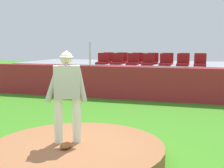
# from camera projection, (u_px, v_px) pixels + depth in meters

# --- Properties ---
(ground_plane) EXTENTS (60.00, 60.00, 0.00)m
(ground_plane) POSITION_uv_depth(u_px,v_px,m) (77.00, 158.00, 5.91)
(ground_plane) COLOR #39811C
(pitchers_mound) EXTENTS (3.39, 3.39, 0.27)m
(pitchers_mound) POSITION_uv_depth(u_px,v_px,m) (77.00, 152.00, 5.89)
(pitchers_mound) COLOR #975E3A
(pitchers_mound) RESTS_ON ground_plane
(pitcher) EXTENTS (0.79, 0.46, 1.82)m
(pitcher) POSITION_uv_depth(u_px,v_px,m) (67.00, 90.00, 5.90)
(pitcher) COLOR white
(pitcher) RESTS_ON pitchers_mound
(baseball) EXTENTS (0.07, 0.07, 0.07)m
(baseball) POSITION_uv_depth(u_px,v_px,m) (57.00, 131.00, 6.71)
(baseball) COLOR white
(baseball) RESTS_ON pitchers_mound
(fielding_glove) EXTENTS (0.21, 0.31, 0.11)m
(fielding_glove) POSITION_uv_depth(u_px,v_px,m) (66.00, 146.00, 5.67)
(fielding_glove) COLOR brown
(fielding_glove) RESTS_ON pitchers_mound
(brick_barrier) EXTENTS (13.49, 0.40, 1.32)m
(brick_barrier) POSITION_uv_depth(u_px,v_px,m) (144.00, 84.00, 12.02)
(brick_barrier) COLOR #A2262A
(brick_barrier) RESTS_ON ground_plane
(fence_post_left) EXTENTS (0.06, 0.06, 0.97)m
(fence_post_left) POSITION_uv_depth(u_px,v_px,m) (90.00, 54.00, 12.54)
(fence_post_left) COLOR silver
(fence_post_left) RESTS_ON brick_barrier
(bleacher_platform) EXTENTS (12.73, 4.24, 1.32)m
(bleacher_platform) POSITION_uv_depth(u_px,v_px,m) (154.00, 77.00, 14.47)
(bleacher_platform) COLOR gray
(bleacher_platform) RESTS_ON ground_plane
(stadium_chair_0) EXTENTS (0.48, 0.44, 0.50)m
(stadium_chair_0) POSITION_uv_depth(u_px,v_px,m) (102.00, 61.00, 13.47)
(stadium_chair_0) COLOR maroon
(stadium_chair_0) RESTS_ON bleacher_platform
(stadium_chair_1) EXTENTS (0.48, 0.44, 0.50)m
(stadium_chair_1) POSITION_uv_depth(u_px,v_px,m) (117.00, 61.00, 13.30)
(stadium_chair_1) COLOR maroon
(stadium_chair_1) RESTS_ON bleacher_platform
(stadium_chair_2) EXTENTS (0.48, 0.44, 0.50)m
(stadium_chair_2) POSITION_uv_depth(u_px,v_px,m) (133.00, 61.00, 13.07)
(stadium_chair_2) COLOR maroon
(stadium_chair_2) RESTS_ON bleacher_platform
(stadium_chair_3) EXTENTS (0.48, 0.44, 0.50)m
(stadium_chair_3) POSITION_uv_depth(u_px,v_px,m) (148.00, 61.00, 12.85)
(stadium_chair_3) COLOR maroon
(stadium_chair_3) RESTS_ON bleacher_platform
(stadium_chair_4) EXTENTS (0.48, 0.44, 0.50)m
(stadium_chair_4) POSITION_uv_depth(u_px,v_px,m) (165.00, 62.00, 12.68)
(stadium_chair_4) COLOR maroon
(stadium_chair_4) RESTS_ON bleacher_platform
(stadium_chair_5) EXTENTS (0.48, 0.44, 0.50)m
(stadium_chair_5) POSITION_uv_depth(u_px,v_px,m) (183.00, 62.00, 12.44)
(stadium_chair_5) COLOR maroon
(stadium_chair_5) RESTS_ON bleacher_platform
(stadium_chair_6) EXTENTS (0.48, 0.44, 0.50)m
(stadium_chair_6) POSITION_uv_depth(u_px,v_px,m) (200.00, 62.00, 12.27)
(stadium_chair_6) COLOR maroon
(stadium_chair_6) RESTS_ON bleacher_platform
(stadium_chair_7) EXTENTS (0.48, 0.44, 0.50)m
(stadium_chair_7) POSITION_uv_depth(u_px,v_px,m) (108.00, 60.00, 14.32)
(stadium_chair_7) COLOR maroon
(stadium_chair_7) RESTS_ON bleacher_platform
(stadium_chair_8) EXTENTS (0.48, 0.44, 0.50)m
(stadium_chair_8) POSITION_uv_depth(u_px,v_px,m) (122.00, 60.00, 14.13)
(stadium_chair_8) COLOR maroon
(stadium_chair_8) RESTS_ON bleacher_platform
(stadium_chair_9) EXTENTS (0.48, 0.44, 0.50)m
(stadium_chair_9) POSITION_uv_depth(u_px,v_px,m) (137.00, 60.00, 13.90)
(stadium_chair_9) COLOR maroon
(stadium_chair_9) RESTS_ON bleacher_platform
(stadium_chair_10) EXTENTS (0.48, 0.44, 0.50)m
(stadium_chair_10) POSITION_uv_depth(u_px,v_px,m) (153.00, 60.00, 13.68)
(stadium_chair_10) COLOR maroon
(stadium_chair_10) RESTS_ON bleacher_platform
(stadium_chair_11) EXTENTS (0.48, 0.44, 0.50)m
(stadium_chair_11) POSITION_uv_depth(u_px,v_px,m) (168.00, 61.00, 13.51)
(stadium_chair_11) COLOR maroon
(stadium_chair_11) RESTS_ON bleacher_platform
(stadium_chair_12) EXTENTS (0.48, 0.44, 0.50)m
(stadium_chair_12) POSITION_uv_depth(u_px,v_px,m) (184.00, 61.00, 13.32)
(stadium_chair_12) COLOR maroon
(stadium_chair_12) RESTS_ON bleacher_platform
(stadium_chair_13) EXTENTS (0.48, 0.44, 0.50)m
(stadium_chair_13) POSITION_uv_depth(u_px,v_px,m) (200.00, 61.00, 13.10)
(stadium_chair_13) COLOR maroon
(stadium_chair_13) RESTS_ON bleacher_platform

